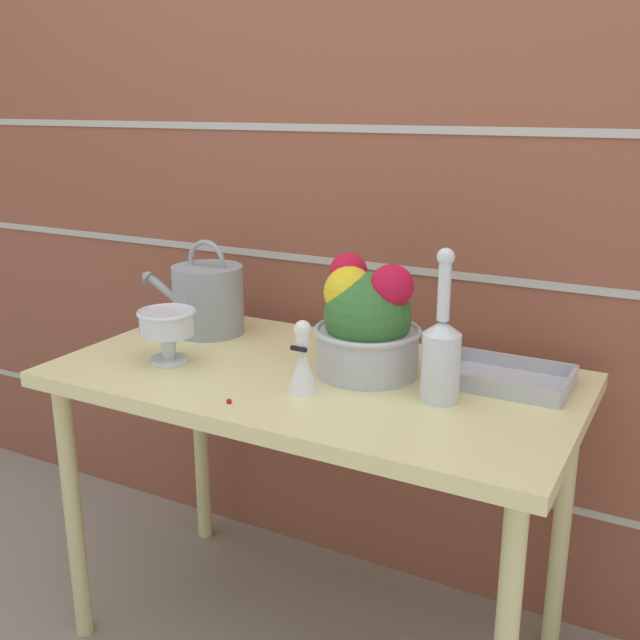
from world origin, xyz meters
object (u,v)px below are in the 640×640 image
watering_can (207,298)px  wire_tray (506,380)px  crystal_pedestal_bowl (167,326)px  glass_decanter (441,353)px  figurine_vase (303,363)px  flower_planter (366,323)px

watering_can → wire_tray: size_ratio=1.20×
watering_can → crystal_pedestal_bowl: watering_can is taller
glass_decanter → figurine_vase: size_ratio=2.02×
flower_planter → watering_can: bearing=170.4°
flower_planter → figurine_vase: (-0.07, -0.17, -0.06)m
watering_can → crystal_pedestal_bowl: 0.26m
flower_planter → glass_decanter: 0.22m
flower_planter → glass_decanter: bearing=-20.1°
wire_tray → flower_planter: bearing=-164.8°
figurine_vase → wire_tray: (0.38, 0.26, -0.06)m
glass_decanter → wire_tray: 0.21m
figurine_vase → wire_tray: 0.46m
crystal_pedestal_bowl → figurine_vase: figurine_vase is taller
figurine_vase → glass_decanter: bearing=19.0°
glass_decanter → figurine_vase: 0.30m
crystal_pedestal_bowl → watering_can: bearing=104.9°
flower_planter → figurine_vase: bearing=-112.2°
watering_can → glass_decanter: bearing=-12.7°
glass_decanter → figurine_vase: glass_decanter is taller
crystal_pedestal_bowl → glass_decanter: bearing=7.3°
watering_can → flower_planter: flower_planter is taller
crystal_pedestal_bowl → flower_planter: bearing=19.6°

